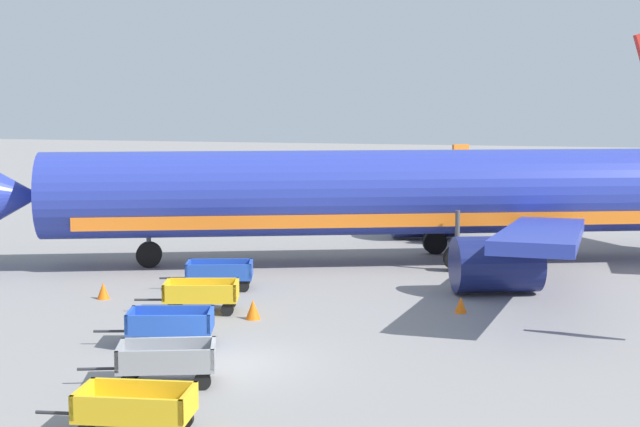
# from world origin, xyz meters

# --- Properties ---
(ground_plane) EXTENTS (220.00, 220.00, 0.00)m
(ground_plane) POSITION_xyz_m (0.00, 0.00, 0.00)
(ground_plane) COLOR gray
(airplane) EXTENTS (36.57, 29.75, 11.34)m
(airplane) POSITION_xyz_m (2.76, 16.94, 3.05)
(airplane) COLOR #28389E
(airplane) RESTS_ON ground
(baggage_cart_nearest) EXTENTS (3.61, 1.69, 1.07)m
(baggage_cart_nearest) POSITION_xyz_m (-0.03, -5.86, 0.60)
(baggage_cart_nearest) COLOR gold
(baggage_cart_nearest) RESTS_ON ground
(baggage_cart_second_in_row) EXTENTS (3.60, 2.11, 1.07)m
(baggage_cart_second_in_row) POSITION_xyz_m (-0.83, -2.19, 0.60)
(baggage_cart_second_in_row) COLOR gray
(baggage_cart_second_in_row) RESTS_ON ground
(baggage_cart_third_in_row) EXTENTS (3.62, 2.00, 1.07)m
(baggage_cart_third_in_row) POSITION_xyz_m (-2.23, 1.38, 0.60)
(baggage_cart_third_in_row) COLOR #234CB2
(baggage_cart_third_in_row) RESTS_ON ground
(baggage_cart_fourth_in_row) EXTENTS (3.62, 1.97, 1.07)m
(baggage_cart_fourth_in_row) POSITION_xyz_m (-2.89, 5.67, 0.60)
(baggage_cart_fourth_in_row) COLOR gold
(baggage_cart_fourth_in_row) RESTS_ON ground
(baggage_cart_far_end) EXTENTS (3.62, 2.01, 1.07)m
(baggage_cart_far_end) POSITION_xyz_m (-3.60, 9.48, 0.60)
(baggage_cart_far_end) COLOR #234CB2
(baggage_cart_far_end) RESTS_ON ground
(traffic_cone_near_plane) EXTENTS (0.42, 0.42, 0.55)m
(traffic_cone_near_plane) POSITION_xyz_m (5.79, 7.74, 0.28)
(traffic_cone_near_plane) COLOR orange
(traffic_cone_near_plane) RESTS_ON ground
(traffic_cone_mid_apron) EXTENTS (0.50, 0.50, 0.66)m
(traffic_cone_mid_apron) POSITION_xyz_m (-0.84, 5.14, 0.33)
(traffic_cone_mid_apron) COLOR orange
(traffic_cone_mid_apron) RESTS_ON ground
(traffic_cone_by_carts) EXTENTS (0.46, 0.46, 0.61)m
(traffic_cone_by_carts) POSITION_xyz_m (-7.13, 6.81, 0.30)
(traffic_cone_by_carts) COLOR orange
(traffic_cone_by_carts) RESTS_ON ground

